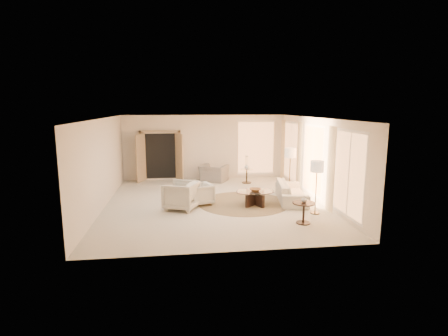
{
  "coord_description": "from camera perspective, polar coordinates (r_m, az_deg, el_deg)",
  "views": [
    {
      "loc": [
        -1.11,
        -11.19,
        3.18
      ],
      "look_at": [
        0.4,
        0.4,
        1.1
      ],
      "focal_mm": 28.0,
      "sensor_mm": 36.0,
      "label": 1
    }
  ],
  "objects": [
    {
      "name": "coffee_table",
      "position": [
        11.4,
        5.1,
        -4.63
      ],
      "size": [
        1.52,
        1.52,
        0.46
      ],
      "rotation": [
        0.0,
        0.0,
        -0.23
      ],
      "color": "black",
      "rests_on": "room"
    },
    {
      "name": "french_doors",
      "position": [
        15.18,
        -10.33,
        1.92
      ],
      "size": [
        1.95,
        0.66,
        2.16
      ],
      "color": "tan",
      "rests_on": "room"
    },
    {
      "name": "sofa",
      "position": [
        12.05,
        10.93,
        -3.82
      ],
      "size": [
        1.23,
        2.32,
        0.64
      ],
      "primitive_type": "imported",
      "rotation": [
        0.0,
        0.0,
        1.4
      ],
      "color": "beige",
      "rests_on": "room"
    },
    {
      "name": "side_vase",
      "position": [
        14.53,
        3.74,
        0.28
      ],
      "size": [
        0.26,
        0.26,
        0.23
      ],
      "primitive_type": "imported",
      "rotation": [
        0.0,
        0.0,
        0.24
      ],
      "color": "silver",
      "rests_on": "side_table"
    },
    {
      "name": "floor_lamp_near",
      "position": [
        12.89,
        10.78,
        2.13
      ],
      "size": [
        0.41,
        0.41,
        1.69
      ],
      "rotation": [
        0.0,
        0.0,
        0.18
      ],
      "color": "#2D2517",
      "rests_on": "room"
    },
    {
      "name": "end_table",
      "position": [
        9.84,
        12.88,
        -6.55
      ],
      "size": [
        0.63,
        0.63,
        0.59
      ],
      "rotation": [
        0.0,
        0.0,
        -0.39
      ],
      "color": "black",
      "rests_on": "room"
    },
    {
      "name": "floor_lamp_far",
      "position": [
        10.59,
        14.94,
        -0.14
      ],
      "size": [
        0.39,
        0.39,
        1.6
      ],
      "rotation": [
        0.0,
        0.0,
        -0.2
      ],
      "color": "#2D2517",
      "rests_on": "room"
    },
    {
      "name": "bowl",
      "position": [
        11.35,
        5.11,
        -3.58
      ],
      "size": [
        0.45,
        0.45,
        0.09
      ],
      "primitive_type": "imported",
      "rotation": [
        0.0,
        0.0,
        -0.26
      ],
      "color": "brown",
      "rests_on": "coffee_table"
    },
    {
      "name": "end_vase",
      "position": [
        9.77,
        12.95,
        -5.04
      ],
      "size": [
        0.18,
        0.18,
        0.17
      ],
      "primitive_type": "imported",
      "rotation": [
        0.0,
        0.0,
        -0.11
      ],
      "color": "silver",
      "rests_on": "end_table"
    },
    {
      "name": "window_back_corner",
      "position": [
        15.63,
        5.25,
        3.32
      ],
      "size": [
        1.7,
        0.1,
        2.4
      ],
      "primitive_type": null,
      "color": "#F1A360",
      "rests_on": "room"
    },
    {
      "name": "windows_right",
      "position": [
        12.31,
        14.41,
        1.22
      ],
      "size": [
        0.1,
        6.4,
        2.4
      ],
      "primitive_type": null,
      "color": "#F1A360",
      "rests_on": "room"
    },
    {
      "name": "area_rug",
      "position": [
        11.67,
        3.18,
        -5.71
      ],
      "size": [
        3.11,
        3.11,
        0.01
      ],
      "primitive_type": "cylinder",
      "rotation": [
        0.0,
        0.0,
        -0.03
      ],
      "color": "#433421",
      "rests_on": "room"
    },
    {
      "name": "armchair_left",
      "position": [
        11.45,
        -3.92,
        -4.09
      ],
      "size": [
        0.9,
        0.93,
        0.76
      ],
      "primitive_type": "imported",
      "rotation": [
        0.0,
        0.0,
        -1.23
      ],
      "color": "beige",
      "rests_on": "room"
    },
    {
      "name": "room",
      "position": [
        11.39,
        -1.74,
        1.08
      ],
      "size": [
        7.04,
        8.04,
        2.83
      ],
      "color": "beige",
      "rests_on": "ground"
    },
    {
      "name": "armchair_right",
      "position": [
        10.96,
        -7.03,
        -4.26
      ],
      "size": [
        1.17,
        1.2,
        0.95
      ],
      "primitive_type": "imported",
      "rotation": [
        0.0,
        0.0,
        -1.99
      ],
      "color": "beige",
      "rests_on": "room"
    },
    {
      "name": "accent_chair",
      "position": [
        14.89,
        -1.7,
        -0.4
      ],
      "size": [
        1.28,
        1.13,
        0.94
      ],
      "primitive_type": "imported",
      "rotation": [
        0.0,
        0.0,
        2.64
      ],
      "color": "gray",
      "rests_on": "room"
    },
    {
      "name": "curtains_right",
      "position": [
        13.13,
        12.75,
        1.61
      ],
      "size": [
        0.06,
        5.2,
        2.6
      ],
      "primitive_type": null,
      "color": "beige",
      "rests_on": "room"
    },
    {
      "name": "side_table",
      "position": [
        14.6,
        3.72,
        -1.06
      ],
      "size": [
        0.52,
        0.52,
        0.6
      ],
      "rotation": [
        0.0,
        0.0,
        -0.31
      ],
      "color": "#2D2517",
      "rests_on": "room"
    }
  ]
}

